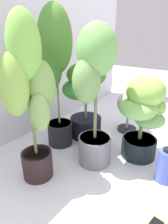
# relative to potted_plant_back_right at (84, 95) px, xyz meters

# --- Properties ---
(ground_plane) EXTENTS (8.00, 8.00, 0.00)m
(ground_plane) POSITION_rel_potted_plant_back_right_xyz_m (-0.26, -0.40, -0.39)
(ground_plane) COLOR silver
(ground_plane) RESTS_ON ground
(mylar_back_wall) EXTENTS (3.20, 0.01, 2.00)m
(mylar_back_wall) POSITION_rel_potted_plant_back_right_xyz_m (-0.26, 0.46, 0.61)
(mylar_back_wall) COLOR silver
(mylar_back_wall) RESTS_ON ground
(potted_plant_back_right) EXTENTS (0.44, 0.42, 0.67)m
(potted_plant_back_right) POSITION_rel_potted_plant_back_right_xyz_m (0.00, 0.00, 0.00)
(potted_plant_back_right) COLOR black
(potted_plant_back_right) RESTS_ON ground
(potted_plant_back_center) EXTENTS (0.37, 0.33, 1.08)m
(potted_plant_back_center) POSITION_rel_potted_plant_back_right_xyz_m (-0.24, 0.10, 0.27)
(potted_plant_back_center) COLOR black
(potted_plant_back_center) RESTS_ON ground
(potted_plant_center) EXTENTS (0.32, 0.31, 0.95)m
(potted_plant_center) POSITION_rel_potted_plant_back_right_xyz_m (-0.28, -0.28, 0.16)
(potted_plant_center) COLOR slate
(potted_plant_center) RESTS_ON ground
(potted_plant_back_left) EXTENTS (0.33, 0.23, 1.01)m
(potted_plant_back_left) POSITION_rel_potted_plant_back_right_xyz_m (-0.61, -0.07, 0.17)
(potted_plant_back_left) COLOR #2E1F1F
(potted_plant_back_left) RESTS_ON ground
(potted_plant_front_right) EXTENTS (0.41, 0.37, 0.63)m
(potted_plant_front_right) POSITION_rel_potted_plant_back_right_xyz_m (0.00, -0.52, -0.03)
(potted_plant_front_right) COLOR black
(potted_plant_front_right) RESTS_ON ground
(floor_fan) EXTENTS (0.28, 0.28, 0.39)m
(floor_fan) POSITION_rel_potted_plant_back_right_xyz_m (0.34, -0.27, -0.13)
(floor_fan) COLOR #24212B
(floor_fan) RESTS_ON ground
(nutrient_bottle) EXTENTS (0.10, 0.10, 0.24)m
(nutrient_bottle) POSITION_rel_potted_plant_back_right_xyz_m (-0.16, -0.75, -0.28)
(nutrient_bottle) COLOR #4559BE
(nutrient_bottle) RESTS_ON ground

